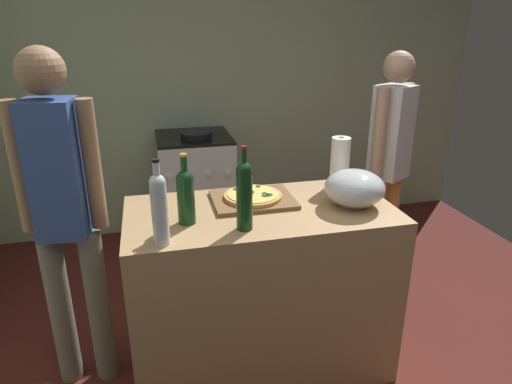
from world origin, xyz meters
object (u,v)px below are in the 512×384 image
(mixing_bowl, at_px, (355,188))
(stove, at_px, (196,191))
(person_in_stripes, at_px, (63,208))
(wine_bottle_dark, at_px, (244,193))
(paper_towel_roll, at_px, (340,162))
(pizza, at_px, (253,196))
(wine_bottle_amber, at_px, (159,206))
(wine_bottle_clear, at_px, (186,194))
(person_in_red, at_px, (389,160))

(mixing_bowl, bearing_deg, stove, 111.76)
(person_in_stripes, bearing_deg, wine_bottle_dark, -21.20)
(mixing_bowl, distance_m, paper_towel_roll, 0.28)
(wine_bottle_dark, bearing_deg, pizza, 70.28)
(mixing_bowl, distance_m, wine_bottle_amber, 0.95)
(mixing_bowl, relative_size, wine_bottle_clear, 0.91)
(pizza, relative_size, person_in_stripes, 0.17)
(wine_bottle_dark, height_order, person_in_red, person_in_red)
(person_in_stripes, bearing_deg, wine_bottle_amber, -40.59)
(stove, height_order, person_in_red, person_in_red)
(pizza, xyz_separation_m, wine_bottle_clear, (-0.34, -0.18, 0.11))
(paper_towel_roll, distance_m, wine_bottle_dark, 0.73)
(wine_bottle_dark, bearing_deg, wine_bottle_amber, -170.41)
(stove, distance_m, person_in_red, 1.53)
(wine_bottle_dark, bearing_deg, mixing_bowl, 13.38)
(mixing_bowl, relative_size, wine_bottle_amber, 0.81)
(stove, bearing_deg, person_in_stripes, -118.10)
(stove, bearing_deg, pizza, -83.86)
(pizza, bearing_deg, person_in_stripes, 179.90)
(stove, bearing_deg, person_in_red, -37.16)
(wine_bottle_amber, bearing_deg, person_in_stripes, 139.41)
(paper_towel_roll, relative_size, wine_bottle_amber, 0.77)
(paper_towel_roll, bearing_deg, wine_bottle_amber, -154.21)
(mixing_bowl, distance_m, stove, 1.74)
(paper_towel_roll, distance_m, person_in_red, 0.66)
(mixing_bowl, height_order, wine_bottle_dark, wine_bottle_dark)
(paper_towel_roll, bearing_deg, wine_bottle_dark, -146.36)
(wine_bottle_amber, bearing_deg, stove, 79.77)
(wine_bottle_clear, distance_m, person_in_red, 1.53)
(pizza, bearing_deg, stove, 96.14)
(wine_bottle_clear, relative_size, wine_bottle_dark, 0.86)
(person_in_stripes, bearing_deg, paper_towel_roll, 4.37)
(wine_bottle_clear, xyz_separation_m, person_in_stripes, (-0.54, 0.18, -0.08))
(mixing_bowl, height_order, wine_bottle_amber, wine_bottle_amber)
(wine_bottle_clear, relative_size, stove, 0.34)
(wine_bottle_clear, distance_m, wine_bottle_dark, 0.27)
(pizza, relative_size, wine_bottle_amber, 0.81)
(paper_towel_roll, xyz_separation_m, wine_bottle_clear, (-0.85, -0.29, 0.00))
(person_in_red, bearing_deg, person_in_stripes, -165.58)
(pizza, xyz_separation_m, stove, (-0.15, 1.38, -0.47))
(wine_bottle_dark, bearing_deg, person_in_stripes, 158.80)
(mixing_bowl, bearing_deg, wine_bottle_clear, -178.88)
(wine_bottle_clear, height_order, wine_bottle_dark, wine_bottle_dark)
(pizza, height_order, person_in_stripes, person_in_stripes)
(pizza, distance_m, person_in_stripes, 0.88)
(wine_bottle_dark, distance_m, person_in_red, 1.39)
(wine_bottle_clear, xyz_separation_m, stove, (0.20, 1.56, -0.58))
(mixing_bowl, relative_size, paper_towel_roll, 1.06)
(wine_bottle_dark, relative_size, wine_bottle_amber, 1.04)
(pizza, distance_m, person_in_red, 1.13)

